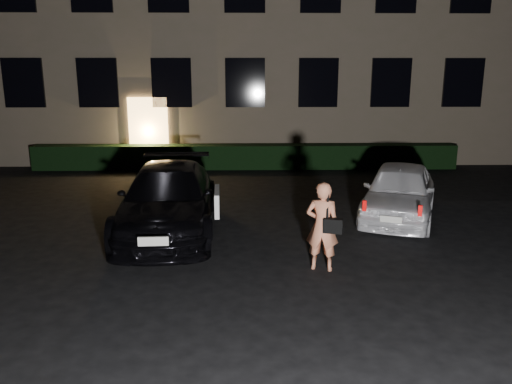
{
  "coord_description": "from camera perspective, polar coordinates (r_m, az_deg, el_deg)",
  "views": [
    {
      "loc": [
        0.03,
        -7.15,
        3.4
      ],
      "look_at": [
        0.21,
        2.0,
        1.18
      ],
      "focal_mm": 35.0,
      "sensor_mm": 36.0,
      "label": 1
    }
  ],
  "objects": [
    {
      "name": "sedan",
      "position": [
        10.98,
        -9.95,
        -0.79
      ],
      "size": [
        2.27,
        5.02,
        1.41
      ],
      "rotation": [
        0.0,
        0.0,
        0.05
      ],
      "color": "black",
      "rests_on": "ground"
    },
    {
      "name": "hatch",
      "position": [
        12.2,
        16.07,
        0.08
      ],
      "size": [
        2.84,
        4.14,
        1.31
      ],
      "rotation": [
        0.0,
        0.0,
        -0.38
      ],
      "color": "white",
      "rests_on": "ground"
    },
    {
      "name": "building",
      "position": [
        22.29,
        -1.28,
        20.33
      ],
      "size": [
        20.0,
        8.11,
        12.0
      ],
      "color": "#6B604C",
      "rests_on": "ground"
    },
    {
      "name": "ground",
      "position": [
        7.92,
        -1.24,
        -11.81
      ],
      "size": [
        80.0,
        80.0,
        0.0
      ],
      "primitive_type": "plane",
      "color": "black",
      "rests_on": "ground"
    },
    {
      "name": "hedge",
      "position": [
        17.9,
        -1.21,
        4.06
      ],
      "size": [
        15.0,
        0.7,
        0.85
      ],
      "primitive_type": "cube",
      "color": "black",
      "rests_on": "ground"
    },
    {
      "name": "man",
      "position": [
        8.72,
        7.62,
        -3.89
      ],
      "size": [
        0.66,
        0.53,
        1.58
      ],
      "rotation": [
        0.0,
        0.0,
        2.86
      ],
      "color": "#D57D59",
      "rests_on": "ground"
    }
  ]
}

